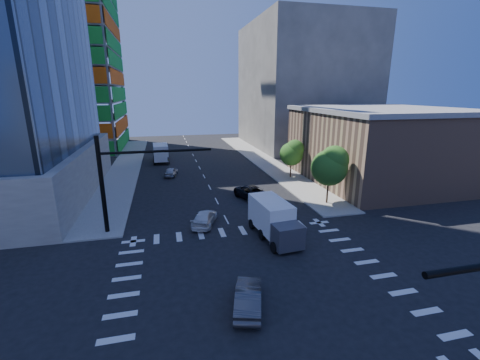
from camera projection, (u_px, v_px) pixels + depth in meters
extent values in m
plane|color=black|center=(260.00, 285.00, 22.03)|extent=(160.00, 160.00, 0.00)
cube|color=silver|center=(260.00, 285.00, 22.03)|extent=(20.00, 20.00, 0.01)
cube|color=gray|center=(261.00, 159.00, 62.30)|extent=(5.00, 60.00, 0.15)
cube|color=gray|center=(126.00, 166.00, 56.67)|extent=(5.00, 60.00, 0.15)
cube|color=green|center=(114.00, 36.00, 70.20)|extent=(0.12, 24.00, 49.00)
cube|color=#D8520C|center=(27.00, 22.00, 55.56)|extent=(24.00, 0.12, 49.00)
cube|color=#906A53|center=(380.00, 147.00, 46.94)|extent=(20.00, 22.00, 10.00)
cube|color=slate|center=(384.00, 110.00, 45.52)|extent=(20.50, 22.50, 0.60)
cube|color=#5B5752|center=(302.00, 86.00, 75.89)|extent=(24.00, 30.00, 28.00)
cylinder|color=black|center=(102.00, 185.00, 28.97)|extent=(0.40, 0.40, 9.00)
cylinder|color=black|center=(157.00, 151.00, 29.32)|extent=(10.00, 0.24, 0.24)
imported|color=black|center=(169.00, 163.00, 29.84)|extent=(0.16, 0.20, 1.00)
cylinder|color=#382316|center=(327.00, 193.00, 37.62)|extent=(0.20, 0.20, 2.27)
sphere|color=#1B5416|center=(329.00, 168.00, 36.79)|extent=(4.16, 4.16, 4.16)
sphere|color=#417125|center=(334.00, 160.00, 36.34)|extent=(3.25, 3.25, 3.25)
cylinder|color=#382316|center=(291.00, 171.00, 48.97)|extent=(0.20, 0.20, 1.92)
sphere|color=#1B5416|center=(291.00, 154.00, 48.28)|extent=(3.52, 3.52, 3.52)
sphere|color=#417125|center=(295.00, 149.00, 47.86)|extent=(2.75, 2.75, 2.75)
imported|color=black|center=(254.00, 194.00, 39.13)|extent=(4.50, 6.30, 1.59)
imported|color=silver|center=(205.00, 218.00, 31.88)|extent=(3.47, 5.15, 1.39)
imported|color=#AAACB2|center=(171.00, 172.00, 50.24)|extent=(2.47, 4.30, 1.38)
imported|color=#414146|center=(248.00, 297.00, 19.56)|extent=(2.78, 4.74, 1.48)
cube|color=white|center=(275.00, 218.00, 28.48)|extent=(2.98, 5.41, 2.70)
cube|color=#45454D|center=(275.00, 225.00, 28.66)|extent=(2.56, 2.09, 1.97)
cube|color=silver|center=(160.00, 151.00, 60.11)|extent=(2.73, 5.42, 2.78)
cube|color=#45454D|center=(161.00, 155.00, 60.30)|extent=(2.51, 2.00, 2.03)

